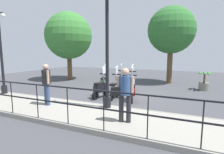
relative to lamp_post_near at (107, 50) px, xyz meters
The scene contains 16 objects.
ground_plane 3.32m from the lamp_post_near, ahead, with size 28.00×28.00×0.00m, color #424247.
promenade_walkway 2.35m from the lamp_post_near, 150.81° to the left, with size 2.20×20.00×0.15m.
fence_railing 2.30m from the lamp_post_near, 166.84° to the left, with size 0.04×16.03×1.07m.
lamp_post_near is the anchor object (origin of this frame).
lamp_post_far 5.65m from the lamp_post_near, 90.00° to the left, with size 0.26×0.90×4.22m.
pedestrian_with_bag 1.89m from the lamp_post_near, 135.89° to the right, with size 0.36×0.64×1.59m.
pedestrian_distant 2.66m from the lamp_post_near, 104.94° to the left, with size 0.43×0.44×1.59m.
tree_large 8.42m from the lamp_post_near, 45.86° to the left, with size 3.63×3.63×5.29m.
tree_distant 7.52m from the lamp_post_near, 12.04° to the right, with size 3.21×3.21×5.30m.
potted_palm 6.84m from the lamp_post_near, 33.37° to the right, with size 1.06×0.66×1.05m.
scooter_near_0 2.51m from the lamp_post_near, 13.84° to the right, with size 1.20×0.54×1.54m.
scooter_near_1 2.52m from the lamp_post_near, 13.87° to the left, with size 1.23×0.44×1.54m.
scooter_near_2 2.65m from the lamp_post_near, 34.33° to the left, with size 1.22×0.48×1.54m.
scooter_far_0 3.73m from the lamp_post_near, ahead, with size 1.23×0.44×1.54m.
scooter_far_1 3.95m from the lamp_post_near, 12.22° to the left, with size 1.21×0.52×1.54m.
scooter_far_2 4.08m from the lamp_post_near, 27.33° to the left, with size 1.22×0.49×1.54m.
Camera 1 is at (-8.12, -3.05, 2.18)m, focal length 28.00 mm.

